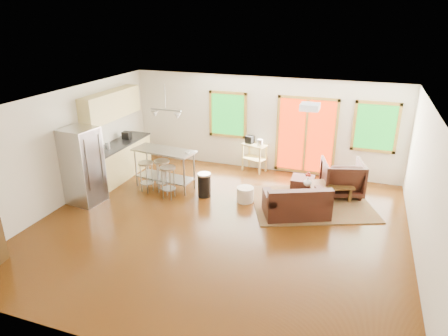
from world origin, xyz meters
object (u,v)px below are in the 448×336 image
(rug, at_px, (311,203))
(armchair, at_px, (342,176))
(coffee_table, at_px, (330,186))
(island, at_px, (164,162))
(loveseat, at_px, (297,204))
(refrigerator, at_px, (83,166))
(kitchen_cart, at_px, (254,148))
(ottoman, at_px, (303,184))

(rug, distance_m, armchair, 1.09)
(coffee_table, height_order, island, island)
(loveseat, xyz_separation_m, refrigerator, (-4.78, -0.90, 0.60))
(coffee_table, xyz_separation_m, island, (-4.02, -0.63, 0.34))
(armchair, relative_size, kitchen_cart, 0.97)
(loveseat, height_order, coffee_table, loveseat)
(ottoman, xyz_separation_m, island, (-3.35, -0.88, 0.50))
(loveseat, relative_size, coffee_table, 1.35)
(rug, distance_m, loveseat, 0.81)
(rug, bearing_deg, kitchen_cart, 139.60)
(armchair, bearing_deg, kitchen_cart, -33.02)
(armchair, relative_size, island, 0.59)
(loveseat, relative_size, refrigerator, 0.88)
(rug, distance_m, refrigerator, 5.34)
(rug, relative_size, coffee_table, 2.29)
(loveseat, bearing_deg, kitchen_cart, 100.88)
(kitchen_cart, bearing_deg, ottoman, -31.58)
(rug, distance_m, coffee_table, 0.61)
(refrigerator, relative_size, kitchen_cart, 1.80)
(loveseat, height_order, armchair, armchair)
(ottoman, bearing_deg, refrigerator, -154.40)
(kitchen_cart, bearing_deg, island, -135.08)
(rug, relative_size, refrigerator, 1.50)
(rug, bearing_deg, armchair, 52.37)
(loveseat, bearing_deg, rug, 48.10)
(loveseat, distance_m, kitchen_cart, 2.81)
(coffee_table, distance_m, refrigerator, 5.75)
(kitchen_cart, bearing_deg, rug, -40.40)
(armchair, xyz_separation_m, ottoman, (-0.91, -0.16, -0.30))
(rug, bearing_deg, refrigerator, -161.98)
(rug, height_order, refrigerator, refrigerator)
(rug, xyz_separation_m, loveseat, (-0.23, -0.73, 0.28))
(loveseat, bearing_deg, island, 148.19)
(loveseat, distance_m, island, 3.47)
(coffee_table, relative_size, ottoman, 2.13)
(coffee_table, relative_size, armchair, 1.22)
(rug, bearing_deg, island, -175.90)
(ottoman, relative_size, refrigerator, 0.31)
(ottoman, bearing_deg, rug, -63.56)
(rug, xyz_separation_m, ottoman, (-0.31, 0.62, 0.17))
(loveseat, distance_m, armchair, 1.74)
(rug, xyz_separation_m, island, (-3.65, -0.26, 0.67))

